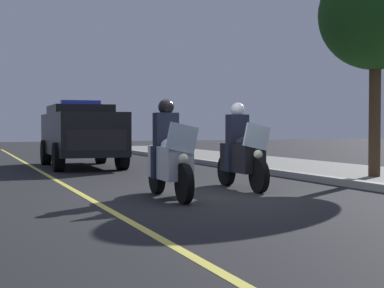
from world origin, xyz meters
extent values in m
plane|color=black|center=(0.00, 0.00, 0.00)|extent=(80.00, 80.00, 0.00)
cube|color=#9E9B93|center=(0.00, 3.28, 0.07)|extent=(48.00, 0.24, 0.15)
cube|color=#E0D14C|center=(0.00, -2.13, 0.00)|extent=(48.00, 0.12, 0.01)
cylinder|color=black|center=(0.61, -0.85, 0.32)|extent=(0.64, 0.14, 0.64)
cylinder|color=black|center=(-0.89, -0.81, 0.32)|extent=(0.64, 0.16, 0.64)
cube|color=silver|center=(-0.12, -0.83, 0.62)|extent=(1.21, 0.47, 0.56)
ellipsoid|color=silver|center=(-0.07, -0.83, 0.92)|extent=(0.57, 0.33, 0.24)
cube|color=silver|center=(0.51, -0.84, 1.05)|extent=(0.07, 0.56, 0.53)
sphere|color=#F9F4CC|center=(0.57, -0.85, 0.72)|extent=(0.17, 0.17, 0.17)
sphere|color=red|center=(0.37, -1.00, 0.98)|extent=(0.09, 0.09, 0.09)
sphere|color=#1933F2|center=(0.38, -0.68, 0.98)|extent=(0.09, 0.09, 0.09)
cube|color=black|center=(-0.35, -0.82, 1.18)|extent=(0.29, 0.41, 0.60)
cube|color=black|center=(-0.29, -0.63, 0.62)|extent=(0.18, 0.14, 0.56)
cube|color=black|center=(-0.30, -1.02, 0.62)|extent=(0.18, 0.14, 0.56)
sphere|color=black|center=(-0.33, -0.82, 1.58)|extent=(0.28, 0.28, 0.28)
cylinder|color=black|center=(-0.28, 0.98, 0.32)|extent=(0.64, 0.14, 0.64)
cylinder|color=black|center=(-1.78, 1.02, 0.32)|extent=(0.64, 0.16, 0.64)
cube|color=black|center=(-1.01, 1.00, 0.62)|extent=(1.21, 0.47, 0.56)
ellipsoid|color=black|center=(-0.96, 1.00, 0.92)|extent=(0.57, 0.33, 0.24)
cube|color=silver|center=(-0.38, 0.99, 1.05)|extent=(0.07, 0.56, 0.53)
sphere|color=#F9F4CC|center=(-0.32, 0.99, 0.72)|extent=(0.17, 0.17, 0.17)
sphere|color=red|center=(-0.51, 0.83, 0.98)|extent=(0.09, 0.09, 0.09)
sphere|color=#1933F2|center=(-0.50, 1.15, 0.98)|extent=(0.09, 0.09, 0.09)
cube|color=black|center=(-1.24, 1.01, 1.18)|extent=(0.29, 0.41, 0.60)
cube|color=black|center=(-1.17, 1.21, 0.62)|extent=(0.18, 0.14, 0.56)
cube|color=black|center=(-1.18, 0.81, 0.62)|extent=(0.18, 0.14, 0.56)
sphere|color=silver|center=(-1.22, 1.01, 1.58)|extent=(0.28, 0.28, 0.28)
cube|color=black|center=(-8.46, -0.74, 1.02)|extent=(4.94, 2.02, 1.24)
cube|color=black|center=(-8.76, -0.73, 1.72)|extent=(2.44, 1.80, 0.36)
cube|color=#2633D8|center=(-8.56, -0.74, 1.98)|extent=(0.31, 1.21, 0.14)
cube|color=black|center=(-6.06, -0.80, 0.88)|extent=(0.16, 1.62, 0.56)
cylinder|color=black|center=(-6.89, 0.12, 0.40)|extent=(0.81, 0.30, 0.80)
cylinder|color=black|center=(-6.94, -1.67, 0.40)|extent=(0.81, 0.30, 0.80)
cylinder|color=black|center=(-9.99, 0.20, 0.40)|extent=(0.81, 0.30, 0.80)
cylinder|color=black|center=(-10.03, -1.60, 0.40)|extent=(0.81, 0.30, 0.80)
cylinder|color=#42301E|center=(-1.45, 4.59, 1.43)|extent=(0.27, 0.27, 2.66)
ellipsoid|color=#194216|center=(-1.45, 4.59, 3.79)|extent=(2.57, 2.57, 2.51)
camera|label=1|loc=(9.20, -4.15, 1.23)|focal=53.98mm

